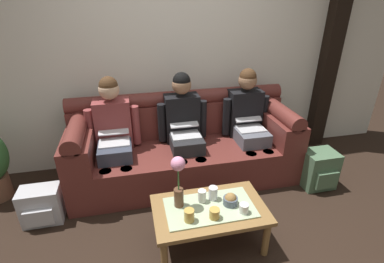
{
  "coord_description": "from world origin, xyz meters",
  "views": [
    {
      "loc": [
        -0.55,
        -1.68,
        1.97
      ],
      "look_at": [
        0.01,
        0.79,
        0.75
      ],
      "focal_mm": 26.84,
      "sensor_mm": 36.0,
      "label": 1
    }
  ],
  "objects_px": {
    "cup_near_right": "(202,196)",
    "cup_far_left": "(213,193)",
    "person_middle": "(184,124)",
    "coffee_table": "(210,212)",
    "person_right": "(248,118)",
    "backpack_right": "(319,170)",
    "person_left": "(114,131)",
    "cup_near_left": "(215,213)",
    "cup_far_center": "(189,215)",
    "couch": "(184,147)",
    "backpack_left": "(42,206)",
    "snack_bowl": "(230,200)",
    "flower_vase": "(178,178)",
    "cup_far_right": "(244,208)"
  },
  "relations": [
    {
      "from": "cup_near_right",
      "to": "cup_far_left",
      "type": "xyz_separation_m",
      "value": [
        0.1,
        0.01,
        0.0
      ]
    },
    {
      "from": "person_middle",
      "to": "coffee_table",
      "type": "bearing_deg",
      "value": -90.0
    },
    {
      "from": "person_right",
      "to": "backpack_right",
      "type": "relative_size",
      "value": 2.89
    },
    {
      "from": "person_left",
      "to": "cup_far_left",
      "type": "relative_size",
      "value": 10.44
    },
    {
      "from": "cup_near_left",
      "to": "cup_far_center",
      "type": "relative_size",
      "value": 0.81
    },
    {
      "from": "person_right",
      "to": "cup_near_left",
      "type": "height_order",
      "value": "person_right"
    },
    {
      "from": "couch",
      "to": "person_right",
      "type": "xyz_separation_m",
      "value": [
        0.76,
        -0.0,
        0.29
      ]
    },
    {
      "from": "backpack_left",
      "to": "backpack_right",
      "type": "xyz_separation_m",
      "value": [
        2.87,
        -0.08,
        0.03
      ]
    },
    {
      "from": "snack_bowl",
      "to": "cup_far_left",
      "type": "bearing_deg",
      "value": 141.49
    },
    {
      "from": "flower_vase",
      "to": "snack_bowl",
      "type": "bearing_deg",
      "value": -10.58
    },
    {
      "from": "person_right",
      "to": "cup_near_right",
      "type": "bearing_deg",
      "value": -129.24
    },
    {
      "from": "backpack_left",
      "to": "snack_bowl",
      "type": "bearing_deg",
      "value": -20.11
    },
    {
      "from": "backpack_left",
      "to": "cup_near_right",
      "type": "bearing_deg",
      "value": -19.91
    },
    {
      "from": "person_middle",
      "to": "flower_vase",
      "type": "bearing_deg",
      "value": -103.82
    },
    {
      "from": "person_middle",
      "to": "cup_far_center",
      "type": "distance_m",
      "value": 1.22
    },
    {
      "from": "couch",
      "to": "cup_far_left",
      "type": "relative_size",
      "value": 21.3
    },
    {
      "from": "flower_vase",
      "to": "snack_bowl",
      "type": "relative_size",
      "value": 3.81
    },
    {
      "from": "cup_near_right",
      "to": "cup_far_left",
      "type": "distance_m",
      "value": 0.1
    },
    {
      "from": "person_left",
      "to": "backpack_right",
      "type": "distance_m",
      "value": 2.28
    },
    {
      "from": "person_right",
      "to": "cup_near_right",
      "type": "height_order",
      "value": "person_right"
    },
    {
      "from": "couch",
      "to": "backpack_right",
      "type": "height_order",
      "value": "couch"
    },
    {
      "from": "backpack_right",
      "to": "person_left",
      "type": "bearing_deg",
      "value": 165.88
    },
    {
      "from": "couch",
      "to": "cup_far_right",
      "type": "relative_size",
      "value": 32.19
    },
    {
      "from": "flower_vase",
      "to": "cup_far_right",
      "type": "height_order",
      "value": "flower_vase"
    },
    {
      "from": "cup_near_left",
      "to": "cup_near_right",
      "type": "relative_size",
      "value": 0.76
    },
    {
      "from": "person_left",
      "to": "person_right",
      "type": "xyz_separation_m",
      "value": [
        1.51,
        -0.0,
        0.0
      ]
    },
    {
      "from": "cup_near_right",
      "to": "backpack_left",
      "type": "relative_size",
      "value": 0.3
    },
    {
      "from": "coffee_table",
      "to": "cup_near_left",
      "type": "xyz_separation_m",
      "value": [
        0.0,
        -0.13,
        0.1
      ]
    },
    {
      "from": "cup_far_left",
      "to": "backpack_left",
      "type": "bearing_deg",
      "value": 161.66
    },
    {
      "from": "coffee_table",
      "to": "backpack_right",
      "type": "distance_m",
      "value": 1.51
    },
    {
      "from": "person_middle",
      "to": "cup_near_right",
      "type": "relative_size",
      "value": 11.21
    },
    {
      "from": "cup_far_right",
      "to": "backpack_left",
      "type": "xyz_separation_m",
      "value": [
        -1.71,
        0.72,
        -0.25
      ]
    },
    {
      "from": "person_middle",
      "to": "flower_vase",
      "type": "distance_m",
      "value": 1.02
    },
    {
      "from": "person_middle",
      "to": "coffee_table",
      "type": "height_order",
      "value": "person_middle"
    },
    {
      "from": "person_left",
      "to": "flower_vase",
      "type": "xyz_separation_m",
      "value": [
        0.51,
        -0.99,
        0.0
      ]
    },
    {
      "from": "cup_far_right",
      "to": "flower_vase",
      "type": "bearing_deg",
      "value": 158.24
    },
    {
      "from": "cup_near_right",
      "to": "backpack_right",
      "type": "relative_size",
      "value": 0.26
    },
    {
      "from": "couch",
      "to": "snack_bowl",
      "type": "distance_m",
      "value": 1.09
    },
    {
      "from": "cup_near_left",
      "to": "backpack_left",
      "type": "xyz_separation_m",
      "value": [
        -1.46,
        0.72,
        -0.25
      ]
    },
    {
      "from": "cup_near_right",
      "to": "snack_bowl",
      "type": "bearing_deg",
      "value": -21.37
    },
    {
      "from": "person_middle",
      "to": "cup_far_left",
      "type": "bearing_deg",
      "value": -86.82
    },
    {
      "from": "person_right",
      "to": "cup_near_left",
      "type": "relative_size",
      "value": 14.82
    },
    {
      "from": "flower_vase",
      "to": "backpack_left",
      "type": "distance_m",
      "value": 1.41
    },
    {
      "from": "person_right",
      "to": "cup_far_right",
      "type": "distance_m",
      "value": 1.31
    },
    {
      "from": "couch",
      "to": "cup_near_left",
      "type": "distance_m",
      "value": 1.2
    },
    {
      "from": "person_right",
      "to": "coffee_table",
      "type": "relative_size",
      "value": 1.31
    },
    {
      "from": "person_left",
      "to": "person_middle",
      "type": "bearing_deg",
      "value": -0.01
    },
    {
      "from": "cup_far_right",
      "to": "person_middle",
      "type": "bearing_deg",
      "value": 101.77
    },
    {
      "from": "person_left",
      "to": "cup_far_left",
      "type": "xyz_separation_m",
      "value": [
        0.81,
        -0.97,
        -0.21
      ]
    },
    {
      "from": "cup_far_center",
      "to": "backpack_right",
      "type": "height_order",
      "value": "cup_far_center"
    }
  ]
}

